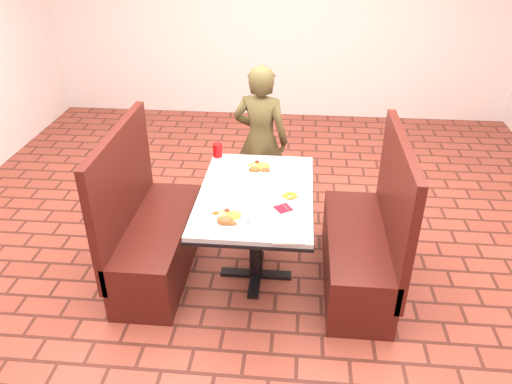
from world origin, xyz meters
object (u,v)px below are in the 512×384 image
booth_bench_left (152,235)px  near_dinner_plate (228,217)px  red_tumbler (218,150)px  dining_table (256,204)px  plantain_plate (290,196)px  diner_person (261,141)px  booth_bench_right (364,247)px  far_dinner_plate (259,167)px

booth_bench_left → near_dinner_plate: 0.88m
near_dinner_plate → red_tumbler: 0.95m
near_dinner_plate → red_tumbler: size_ratio=2.31×
dining_table → plantain_plate: (0.24, -0.06, 0.11)m
booth_bench_left → diner_person: (0.75, 1.04, 0.35)m
booth_bench_right → red_tumbler: booth_bench_right is taller
near_dinner_plate → plantain_plate: 0.51m
plantain_plate → booth_bench_right: bearing=6.0°
booth_bench_left → booth_bench_right: bearing=0.0°
far_dinner_plate → plantain_plate: size_ratio=1.52×
far_dinner_plate → diner_person: bearing=93.6°
booth_bench_right → plantain_plate: size_ratio=6.92×
diner_person → dining_table: bearing=104.2°
booth_bench_left → diner_person: bearing=54.4°
dining_table → red_tumbler: red_tumbler is taller
diner_person → plantain_plate: size_ratio=7.88×
booth_bench_right → diner_person: (-0.85, 1.04, 0.35)m
dining_table → far_dinner_plate: 0.37m
dining_table → diner_person: 1.04m
dining_table → plantain_plate: bearing=-13.5°
red_tumbler → dining_table: bearing=-56.7°
red_tumbler → diner_person: bearing=58.1°
diner_person → near_dinner_plate: (-0.09, -1.42, 0.09)m
plantain_plate → red_tumbler: 0.86m
diner_person → plantain_plate: (0.29, -1.10, 0.08)m
dining_table → booth_bench_left: 0.86m
far_dinner_plate → booth_bench_left: bearing=-156.2°
far_dinner_plate → red_tumbler: size_ratio=2.40×
diner_person → plantain_plate: diner_person is taller
red_tumbler → plantain_plate: bearing=-45.2°
booth_bench_left → near_dinner_plate: bearing=-30.3°
booth_bench_right → near_dinner_plate: size_ratio=4.71×
plantain_plate → red_tumbler: red_tumbler is taller
booth_bench_right → far_dinner_plate: bearing=156.7°
dining_table → diner_person: (-0.05, 1.04, 0.03)m
red_tumbler → booth_bench_left: bearing=-128.7°
booth_bench_left → near_dinner_plate: size_ratio=4.71×
dining_table → red_tumbler: size_ratio=10.99×
diner_person → red_tumbler: size_ratio=12.40×
booth_bench_left → red_tumbler: booth_bench_left is taller
plantain_plate → red_tumbler: (-0.60, 0.61, 0.04)m
near_dinner_plate → far_dinner_plate: (0.14, 0.73, -0.00)m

